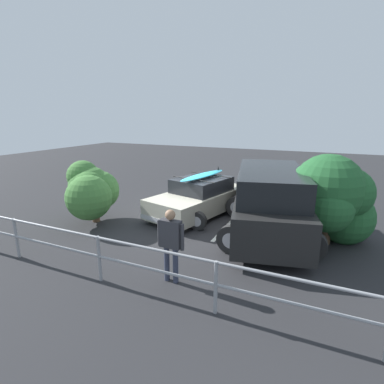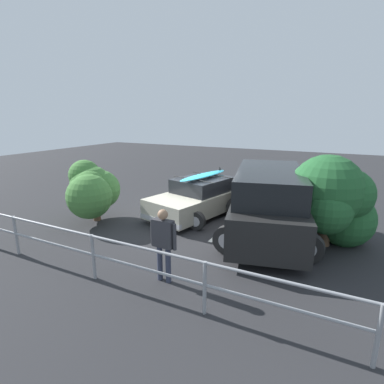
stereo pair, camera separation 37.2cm
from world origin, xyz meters
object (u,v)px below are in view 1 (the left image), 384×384
object	(u,v)px
suv_car	(269,202)
person_bystander	(171,239)
sedan_car	(200,197)
bush_near_right	(329,197)
bush_near_left	(91,189)

from	to	relation	value
suv_car	person_bystander	xyz separation A→B (m)	(1.35, 3.42, -0.05)
person_bystander	sedan_car	bearing A→B (deg)	-74.52
suv_car	bush_near_right	size ratio (longest dim) A/B	1.99
sedan_car	bush_near_right	distance (m)	4.22
sedan_car	bush_near_left	distance (m)	3.65
person_bystander	bush_near_right	distance (m)	4.65
person_bystander	bush_near_right	bearing A→B (deg)	-128.60
person_bystander	bush_near_right	xyz separation A→B (m)	(-2.89, -3.62, 0.33)
sedan_car	suv_car	distance (m)	2.76
sedan_car	bush_near_right	bearing A→B (deg)	169.73
bush_near_left	bush_near_right	world-z (taller)	bush_near_right
bush_near_left	bush_near_right	distance (m)	7.13
sedan_car	bush_near_left	world-z (taller)	bush_near_left
suv_car	bush_near_right	bearing A→B (deg)	-172.55
suv_car	sedan_car	bearing A→B (deg)	-20.24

